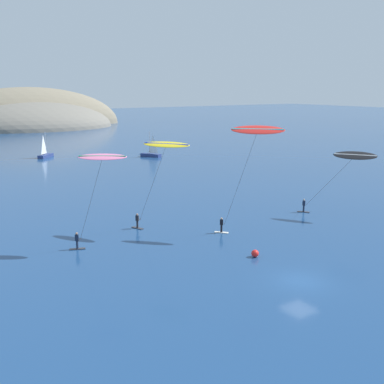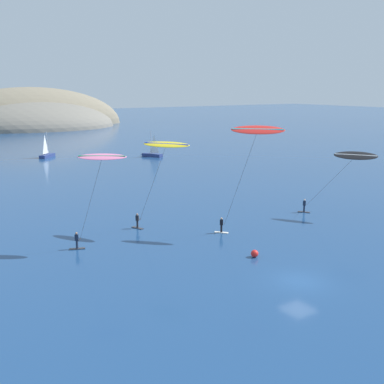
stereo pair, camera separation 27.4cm
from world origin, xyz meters
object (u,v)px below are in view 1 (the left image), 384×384
at_px(kitesurfer_yellow, 164,151).
at_px(marker_buoy, 255,253).
at_px(kitesurfer_pink, 100,165).
at_px(sailboat_near, 150,154).
at_px(sailboat_far, 46,154).
at_px(kitesurfer_black, 351,159).
at_px(kitesurfer_red, 255,137).

xyz_separation_m(kitesurfer_yellow, marker_buoy, (2.93, -11.49, -8.56)).
bearing_deg(marker_buoy, kitesurfer_pink, 137.91).
relative_size(sailboat_near, kitesurfer_yellow, 0.58).
height_order(sailboat_near, kitesurfer_yellow, kitesurfer_yellow).
height_order(sailboat_far, kitesurfer_pink, kitesurfer_pink).
bearing_deg(kitesurfer_black, sailboat_near, 85.27).
bearing_deg(sailboat_near, sailboat_far, 148.94).
height_order(sailboat_far, kitesurfer_yellow, kitesurfer_yellow).
height_order(sailboat_near, marker_buoy, sailboat_near).
xyz_separation_m(kitesurfer_pink, kitesurfer_black, (29.72, -5.23, -1.24)).
relative_size(sailboat_far, marker_buoy, 8.14).
distance_m(sailboat_far, marker_buoy, 75.25).
distance_m(sailboat_near, kitesurfer_pink, 64.04).
bearing_deg(kitesurfer_yellow, sailboat_near, 62.77).
relative_size(sailboat_far, kitesurfer_pink, 0.61).
bearing_deg(sailboat_near, kitesurfer_pink, -122.93).
bearing_deg(sailboat_near, kitesurfer_black, -94.73).
relative_size(sailboat_near, kitesurfer_black, 0.71).
bearing_deg(marker_buoy, sailboat_near, 69.46).
relative_size(kitesurfer_red, marker_buoy, 16.67).
height_order(kitesurfer_yellow, marker_buoy, kitesurfer_yellow).
distance_m(sailboat_far, kitesurfer_black, 72.40).
relative_size(kitesurfer_pink, marker_buoy, 13.43).
xyz_separation_m(sailboat_far, kitesurfer_red, (0.54, -69.70, 9.78)).
xyz_separation_m(sailboat_near, kitesurfer_pink, (-34.57, -53.36, 7.64)).
relative_size(kitesurfer_pink, kitesurfer_black, 1.17).
bearing_deg(marker_buoy, kitesurfer_red, 51.27).
height_order(kitesurfer_black, marker_buoy, kitesurfer_black).
relative_size(sailboat_near, kitesurfer_pink, 0.61).
bearing_deg(kitesurfer_pink, marker_buoy, -42.09).
distance_m(kitesurfer_red, kitesurfer_pink, 16.02).
height_order(kitesurfer_yellow, kitesurfer_black, kitesurfer_yellow).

